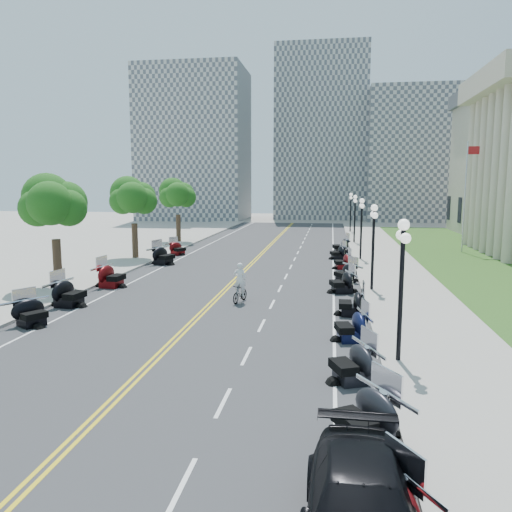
{
  "coord_description": "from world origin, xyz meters",
  "views": [
    {
      "loc": [
        6.18,
        -25.35,
        6.27
      ],
      "look_at": [
        1.77,
        3.74,
        2.0
      ],
      "focal_mm": 35.0,
      "sensor_mm": 36.0,
      "label": 1
    }
  ],
  "objects_px": {
    "motorcycle_n_3": "(353,362)",
    "cyclist_rider": "(240,268)",
    "bicycle": "(240,293)",
    "flagpole": "(465,198)"
  },
  "relations": [
    {
      "from": "motorcycle_n_3",
      "to": "cyclist_rider",
      "type": "relative_size",
      "value": 1.08
    },
    {
      "from": "bicycle",
      "to": "flagpole",
      "type": "bearing_deg",
      "value": 68.4
    },
    {
      "from": "flagpole",
      "to": "bicycle",
      "type": "height_order",
      "value": "flagpole"
    },
    {
      "from": "motorcycle_n_3",
      "to": "bicycle",
      "type": "height_order",
      "value": "motorcycle_n_3"
    },
    {
      "from": "motorcycle_n_3",
      "to": "bicycle",
      "type": "bearing_deg",
      "value": -174.56
    },
    {
      "from": "flagpole",
      "to": "motorcycle_n_3",
      "type": "height_order",
      "value": "flagpole"
    },
    {
      "from": "motorcycle_n_3",
      "to": "cyclist_rider",
      "type": "height_order",
      "value": "cyclist_rider"
    },
    {
      "from": "flagpole",
      "to": "bicycle",
      "type": "xyz_separation_m",
      "value": [
        -16.55,
        -21.83,
        -4.51
      ]
    },
    {
      "from": "bicycle",
      "to": "cyclist_rider",
      "type": "xyz_separation_m",
      "value": [
        0.0,
        -0.0,
        1.39
      ]
    },
    {
      "from": "flagpole",
      "to": "bicycle",
      "type": "bearing_deg",
      "value": -127.17
    }
  ]
}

